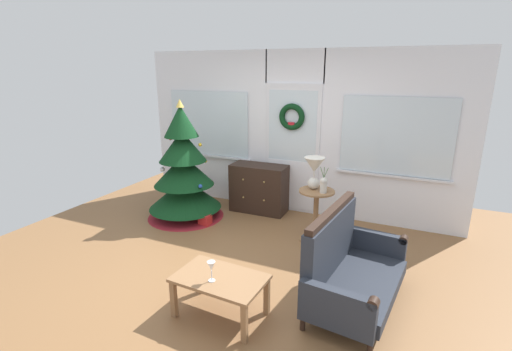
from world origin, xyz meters
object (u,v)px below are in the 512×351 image
at_px(side_table, 316,204).
at_px(wine_glass, 211,267).
at_px(gift_box, 205,219).
at_px(dresser_cabinet, 259,188).
at_px(flower_vase, 324,184).
at_px(christmas_tree, 184,176).
at_px(settee_sofa, 348,267).
at_px(coffee_table, 220,283).
at_px(table_lamp, 314,169).

bearing_deg(side_table, wine_glass, -100.76).
bearing_deg(gift_box, wine_glass, -55.98).
bearing_deg(gift_box, dresser_cabinet, 59.34).
bearing_deg(dresser_cabinet, side_table, -28.06).
height_order(flower_vase, gift_box, flower_vase).
bearing_deg(dresser_cabinet, christmas_tree, -144.11).
relative_size(settee_sofa, gift_box, 8.75).
height_order(dresser_cabinet, side_table, dresser_cabinet).
distance_m(settee_sofa, gift_box, 2.53).
relative_size(coffee_table, gift_box, 5.20).
bearing_deg(christmas_tree, flower_vase, 1.10).
height_order(side_table, table_lamp, table_lamp).
bearing_deg(flower_vase, coffee_table, -103.40).
xyz_separation_m(side_table, table_lamp, (-0.06, 0.04, 0.49)).
bearing_deg(christmas_tree, side_table, 2.81).
relative_size(dresser_cabinet, side_table, 1.31).
xyz_separation_m(dresser_cabinet, settee_sofa, (1.80, -1.86, -0.01)).
height_order(dresser_cabinet, coffee_table, dresser_cabinet).
distance_m(christmas_tree, side_table, 2.09).
bearing_deg(coffee_table, side_table, 79.75).
height_order(dresser_cabinet, table_lamp, table_lamp).
xyz_separation_m(settee_sofa, gift_box, (-2.30, 1.01, -0.29)).
bearing_deg(dresser_cabinet, table_lamp, -27.72).
bearing_deg(flower_vase, christmas_tree, -178.90).
xyz_separation_m(settee_sofa, table_lamp, (-0.74, 1.31, 0.60)).
relative_size(table_lamp, flower_vase, 1.26).
xyz_separation_m(table_lamp, wine_glass, (-0.34, -2.12, -0.43)).
xyz_separation_m(christmas_tree, side_table, (2.08, 0.10, -0.18)).
bearing_deg(coffee_table, christmas_tree, 132.25).
distance_m(side_table, wine_glass, 2.12).
xyz_separation_m(settee_sofa, flower_vase, (-0.58, 1.21, 0.43)).
relative_size(side_table, gift_box, 4.17).
distance_m(coffee_table, gift_box, 2.16).
relative_size(dresser_cabinet, table_lamp, 2.06).
bearing_deg(settee_sofa, side_table, 118.19).
bearing_deg(christmas_tree, dresser_cabinet, 35.89).
height_order(christmas_tree, flower_vase, christmas_tree).
distance_m(side_table, coffee_table, 2.03).
bearing_deg(settee_sofa, christmas_tree, 157.12).
relative_size(christmas_tree, settee_sofa, 1.26).
bearing_deg(wine_glass, settee_sofa, 37.20).
xyz_separation_m(christmas_tree, wine_glass, (1.68, -1.98, -0.12)).
xyz_separation_m(dresser_cabinet, table_lamp, (1.06, -0.56, 0.59)).
bearing_deg(wine_glass, flower_vase, 76.23).
height_order(settee_sofa, table_lamp, table_lamp).
relative_size(christmas_tree, dresser_cabinet, 2.03).
xyz_separation_m(side_table, gift_box, (-1.62, -0.26, -0.41)).
bearing_deg(christmas_tree, table_lamp, 4.02).
height_order(dresser_cabinet, wine_glass, dresser_cabinet).
height_order(flower_vase, coffee_table, flower_vase).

